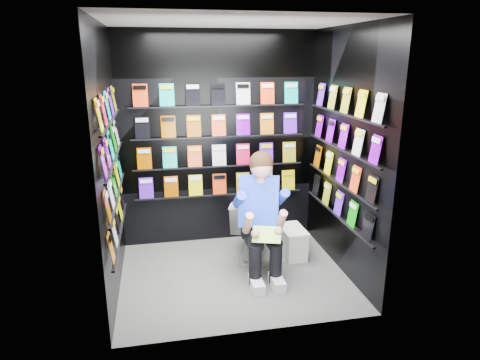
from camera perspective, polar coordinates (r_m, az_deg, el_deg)
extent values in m
plane|color=#5B5B58|center=(4.77, -0.84, -12.56)|extent=(2.40, 2.40, 0.00)
plane|color=white|center=(4.18, -1.00, 20.40)|extent=(2.40, 2.40, 0.00)
cube|color=black|center=(5.26, -2.88, 5.31)|extent=(2.40, 0.04, 2.60)
cube|color=black|center=(3.35, 2.17, -1.11)|extent=(2.40, 0.04, 2.60)
cube|color=black|center=(4.25, -17.04, 1.96)|extent=(0.04, 2.00, 2.60)
cube|color=black|center=(4.65, 13.81, 3.41)|extent=(0.04, 2.00, 2.60)
imported|color=white|center=(5.05, 1.42, -6.23)|extent=(0.63, 0.84, 0.73)
cube|color=white|center=(5.15, 7.00, -8.38)|extent=(0.25, 0.43, 0.32)
cube|color=white|center=(5.08, 7.07, -6.57)|extent=(0.27, 0.46, 0.03)
cube|color=green|center=(4.31, 3.58, -7.27)|extent=(0.32, 0.25, 0.12)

